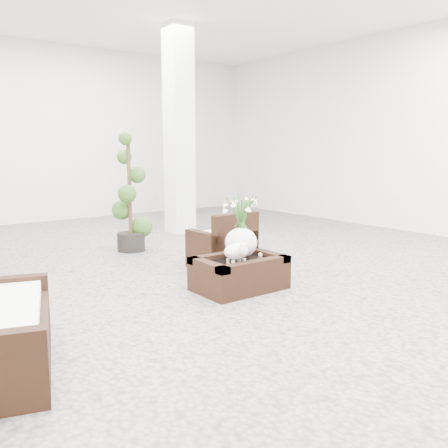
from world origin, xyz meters
TOP-DOWN VIEW (x-y plane):
  - ground at (0.00, 0.00)m, footprint 11.00×11.00m
  - column at (1.20, 2.80)m, footprint 0.40×0.40m
  - coffee_table at (-0.13, -0.54)m, footprint 0.90×0.60m
  - sheep_figurine at (-0.25, -0.64)m, footprint 0.28×0.23m
  - planter_narcissus at (-0.03, -0.44)m, footprint 0.44×0.44m
  - tealight at (0.17, -0.52)m, footprint 0.04×0.04m
  - armchair at (0.28, 0.32)m, footprint 0.68×0.66m
  - topiary at (-0.19, 1.88)m, footprint 0.44×0.44m
  - shopper at (2.06, 4.51)m, footprint 0.37×0.56m

SIDE VIEW (x-z plane):
  - ground at x=0.00m, z-range 0.00..0.00m
  - coffee_table at x=-0.13m, z-range 0.00..0.31m
  - tealight at x=0.17m, z-range 0.31..0.34m
  - armchair at x=0.28m, z-range 0.00..0.70m
  - sheep_figurine at x=-0.25m, z-range 0.31..0.52m
  - planter_narcissus at x=-0.03m, z-range 0.31..1.11m
  - shopper at x=2.06m, z-range 0.00..1.52m
  - topiary at x=-0.19m, z-range 0.00..1.64m
  - column at x=1.20m, z-range 0.00..3.50m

